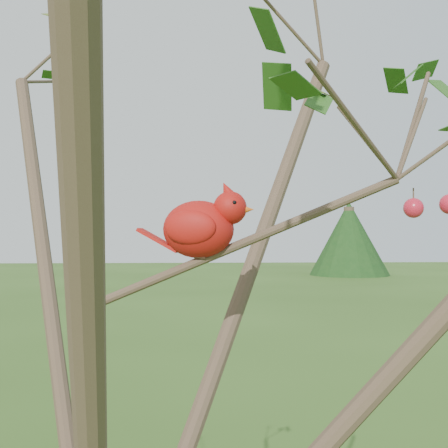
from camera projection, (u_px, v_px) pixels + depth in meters
name	position (u px, v px, depth m)	size (l,w,h in m)	color
crabapple_tree	(114.00, 219.00, 0.96)	(2.35, 2.05, 2.95)	#483527
cardinal	(202.00, 226.00, 1.08)	(0.23, 0.14, 0.16)	#AC170E
distant_trees	(184.00, 244.00, 26.06)	(38.23, 9.35, 3.77)	#483527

